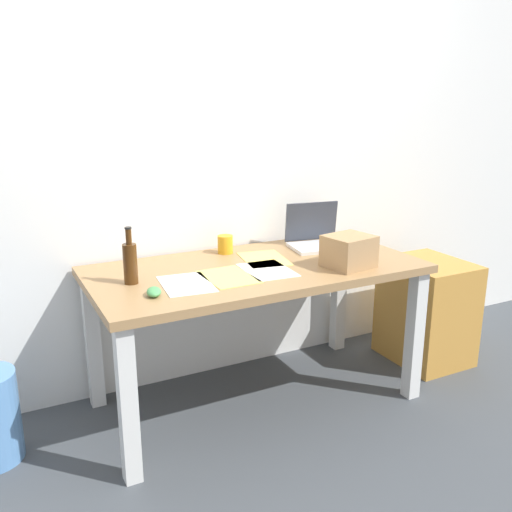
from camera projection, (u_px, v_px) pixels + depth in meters
ground_plane at (256, 399)px, 2.93m from camera, size 8.00×8.00×0.00m
back_wall at (217, 141)px, 2.96m from camera, size 5.20×0.08×2.60m
desk at (256, 285)px, 2.75m from camera, size 1.61×0.79×0.73m
laptop_right at (316, 238)px, 3.07m from camera, size 0.34×0.29×0.24m
beer_bottle at (130, 262)px, 2.44m from camera, size 0.06×0.06×0.25m
computer_mouse at (154, 292)px, 2.31m from camera, size 0.09×0.11×0.03m
cardboard_box at (349, 251)px, 2.69m from camera, size 0.25×0.23×0.15m
coffee_mug at (225, 244)px, 2.94m from camera, size 0.08×0.08×0.09m
paper_sheet_center at (267, 270)px, 2.66m from camera, size 0.23×0.31×0.00m
paper_sheet_near_back at (264, 259)px, 2.84m from camera, size 0.26×0.33×0.00m
paper_yellow_folder at (228, 277)px, 2.55m from camera, size 0.21×0.30×0.00m
paper_sheet_front_left at (186, 284)px, 2.46m from camera, size 0.24×0.32×0.00m
filing_cabinet at (426, 311)px, 3.32m from camera, size 0.40×0.48×0.61m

